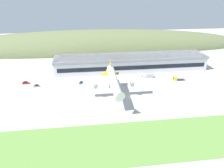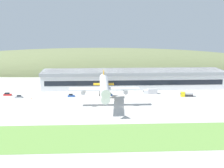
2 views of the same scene
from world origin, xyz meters
The scene contains 12 objects.
ground_plane centered at (0.00, 0.00, 0.00)m, with size 439.97×439.97×0.00m, color #B7B5AF.
grass_strip_foreground centered at (0.00, -40.81, 0.04)m, with size 395.98×28.92×0.08m, color #669342.
hill_backdrop centered at (-16.16, 115.94, 0.00)m, with size 347.65×58.84×40.33m, color #667047.
terminal_building centered at (9.70, 47.29, 6.52)m, with size 118.77×21.38×11.52m.
cargo_airplane centered at (-10.25, 1.52, 10.23)m, with size 36.06×46.64×11.07m.
service_car_0 centered at (-29.17, 23.81, 0.68)m, with size 4.02×1.69×1.64m.
service_car_1 centered at (-6.94, 25.52, 0.68)m, with size 4.26×1.96×1.65m.
service_car_2 centered at (-59.05, 22.54, 0.66)m, with size 4.37×2.05×1.59m.
service_car_3 centered at (-67.19, 28.74, 0.70)m, with size 4.71×2.21×1.69m.
fuel_truck centered at (18.38, 28.29, 1.50)m, with size 8.53×2.87×3.17m.
box_truck centered at (38.57, 20.83, 1.55)m, with size 7.32×2.93×3.27m.
traffic_cone_0 centered at (-51.35, 20.19, 0.28)m, with size 0.52×0.52×0.58m.
Camera 2 is at (-14.26, -153.86, 44.33)m, focal length 50.00 mm.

